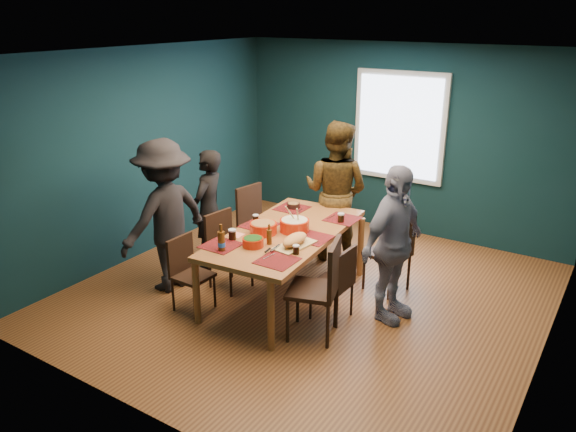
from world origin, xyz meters
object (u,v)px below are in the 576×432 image
at_px(chair_left_far, 255,217).
at_px(bowl_salad, 263,228).
at_px(chair_right_mid, 338,279).
at_px(person_right, 393,245).
at_px(bowl_dumpling, 294,225).
at_px(cutting_board, 295,241).
at_px(bowl_herbs, 253,242).
at_px(chair_right_far, 394,248).
at_px(chair_left_mid, 225,244).
at_px(dining_table, 285,238).
at_px(chair_right_near, 322,282).
at_px(person_far_left, 209,210).
at_px(chair_left_near, 187,268).
at_px(person_back, 336,192).
at_px(person_near_left, 165,216).

distance_m(chair_left_far, bowl_salad, 1.23).
relative_size(chair_right_mid, person_right, 0.49).
xyz_separation_m(bowl_dumpling, cutting_board, (0.23, -0.36, -0.01)).
height_order(chair_right_mid, cutting_board, cutting_board).
bearing_deg(bowl_herbs, chair_right_mid, 26.81).
distance_m(chair_right_far, bowl_dumpling, 1.19).
xyz_separation_m(chair_left_mid, chair_right_mid, (1.50, 0.01, -0.05)).
bearing_deg(dining_table, chair_right_near, -38.09).
relative_size(chair_left_far, chair_right_far, 1.01).
height_order(chair_left_far, bowl_herbs, chair_left_far).
bearing_deg(person_right, person_far_left, 101.59).
relative_size(chair_left_far, chair_left_near, 1.18).
xyz_separation_m(person_back, cutting_board, (0.36, -1.57, -0.05)).
bearing_deg(dining_table, chair_left_near, -139.61).
bearing_deg(chair_left_mid, person_right, 17.83).
bearing_deg(person_right, chair_left_mid, 110.75).
height_order(chair_right_near, bowl_salad, chair_right_near).
distance_m(chair_right_near, cutting_board, 0.56).
xyz_separation_m(person_right, bowl_salad, (-1.35, -0.39, 0.03)).
distance_m(chair_left_far, bowl_herbs, 1.57).
relative_size(chair_right_near, person_back, 0.57).
distance_m(person_far_left, bowl_herbs, 1.39).
distance_m(chair_left_near, person_right, 2.22).
distance_m(chair_right_far, person_back, 1.21).
bearing_deg(bowl_dumpling, chair_right_near, -39.91).
bearing_deg(chair_left_mid, chair_right_near, -5.98).
height_order(chair_left_far, person_right, person_right).
height_order(chair_right_far, bowl_dumpling, bowl_dumpling).
relative_size(chair_right_near, bowl_herbs, 4.72).
relative_size(chair_left_far, chair_left_mid, 1.07).
height_order(chair_left_mid, cutting_board, cutting_board).
bearing_deg(person_back, cutting_board, 100.49).
distance_m(chair_left_mid, chair_left_near, 0.65).
bearing_deg(dining_table, chair_right_mid, -14.07).
relative_size(chair_right_far, person_back, 0.52).
bearing_deg(chair_left_mid, bowl_salad, 3.71).
bearing_deg(chair_left_mid, dining_table, 17.28).
bearing_deg(bowl_herbs, dining_table, 83.50).
bearing_deg(chair_right_far, chair_left_far, -164.89).
height_order(chair_left_mid, person_right, person_right).
bearing_deg(chair_left_mid, bowl_herbs, -21.65).
bearing_deg(bowl_dumpling, cutting_board, -57.80).
bearing_deg(person_back, person_right, 136.86).
bearing_deg(chair_left_far, chair_right_near, -26.10).
bearing_deg(person_near_left, person_right, 113.91).
bearing_deg(chair_right_near, chair_left_near, 172.71).
distance_m(chair_right_near, bowl_salad, 1.02).
bearing_deg(person_right, bowl_dumpling, 108.12).
relative_size(chair_right_mid, bowl_herbs, 3.75).
xyz_separation_m(person_far_left, person_back, (1.19, 1.11, 0.15)).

